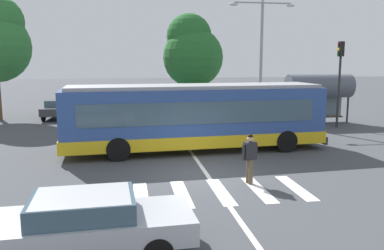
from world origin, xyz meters
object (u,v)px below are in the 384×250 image
Objects in this scene: pedestrian_crossing_street at (250,156)px; parked_car_champagne at (207,105)px; parked_car_blue at (98,107)px; background_tree_right at (192,51)px; traffic_light_far_corner at (340,71)px; bus_stop_shelter at (319,87)px; parked_car_charcoal at (60,107)px; foreground_sedan at (87,221)px; parked_car_teal at (169,105)px; twin_arm_street_lamp at (261,47)px; city_transit_bus at (195,117)px; parked_car_white at (242,104)px; parked_car_red at (135,106)px.

parked_car_champagne is (1.96, 17.19, -0.20)m from pedestrian_crossing_street.
background_tree_right reaches higher than parked_car_blue.
bus_stop_shelter is (-0.46, 1.64, -1.09)m from traffic_light_far_corner.
parked_car_charcoal is 0.87× the size of traffic_light_far_corner.
parked_car_blue is 0.59× the size of background_tree_right.
parked_car_champagne is (6.93, 21.52, 0.00)m from foreground_sedan.
bus_stop_shelter is (9.26, -5.80, 1.65)m from parked_car_teal.
pedestrian_crossing_street is 6.60m from foreground_sedan.
parked_car_champagne is at bearing 83.50° from pedestrian_crossing_street.
parked_car_charcoal and parked_car_champagne have the same top height.
twin_arm_street_lamp reaches higher than background_tree_right.
city_transit_bus is 2.31× the size of traffic_light_far_corner.
background_tree_right is at bearing 125.51° from twin_arm_street_lamp.
background_tree_right is at bearing 131.66° from traffic_light_far_corner.
parked_car_teal is at bearing 176.41° from parked_car_white.
city_transit_bus is 11.17m from traffic_light_far_corner.
parked_car_blue is at bearing -179.57° from parked_car_red.
parked_car_teal is (7.99, 0.33, 0.00)m from parked_car_charcoal.
parked_car_red is (5.38, 0.12, 0.00)m from parked_car_charcoal.
parked_car_teal is at bearing -147.27° from background_tree_right.
twin_arm_street_lamp is at bearing 154.02° from bus_stop_shelter.
traffic_light_far_corner is (17.71, -7.11, 2.74)m from parked_car_charcoal.
parked_car_charcoal is at bearing 100.20° from foreground_sedan.
foreground_sedan is 23.72m from parked_car_white.
foreground_sedan is (-4.97, -4.33, -0.20)m from pedestrian_crossing_street.
parked_car_red is at bearing 86.09° from foreground_sedan.
traffic_light_far_corner is at bearing -45.41° from parked_car_champagne.
parked_car_blue is 10.92m from parked_car_white.
twin_arm_street_lamp is (5.92, 8.28, 3.43)m from city_transit_bus.
city_transit_bus is 2.65× the size of parked_car_blue.
parked_car_red is at bearing -162.13° from background_tree_right.
parked_car_teal is at bearing 2.50° from parked_car_blue.
bus_stop_shelter reaches higher than parked_car_white.
foreground_sedan is 1.06× the size of bus_stop_shelter.
parked_car_charcoal and parked_car_red have the same top height.
parked_car_blue is 1.01× the size of parked_car_white.
parked_car_teal is 0.57× the size of twin_arm_street_lamp.
foreground_sedan is 21.82m from parked_car_red.
parked_car_champagne is 0.56× the size of twin_arm_street_lamp.
city_transit_bus reaches higher than parked_car_charcoal.
parked_car_charcoal is (-7.89, 12.07, -0.82)m from city_transit_bus.
foreground_sedan is 1.00× the size of parked_car_blue.
parked_car_champagne is at bearing -9.14° from parked_car_teal.
pedestrian_crossing_street is 14.59m from bus_stop_shelter.
twin_arm_street_lamp is at bearing -50.86° from parked_car_champagne.
foreground_sedan is 0.57× the size of twin_arm_street_lamp.
pedestrian_crossing_street is at bearing -105.44° from parked_car_white.
parked_car_white is (8.26, -0.14, 0.00)m from parked_car_red.
bus_stop_shelter reaches higher than parked_car_blue.
city_transit_bus is 12.43m from parked_car_teal.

